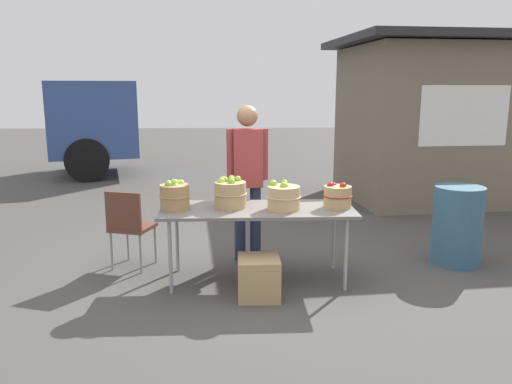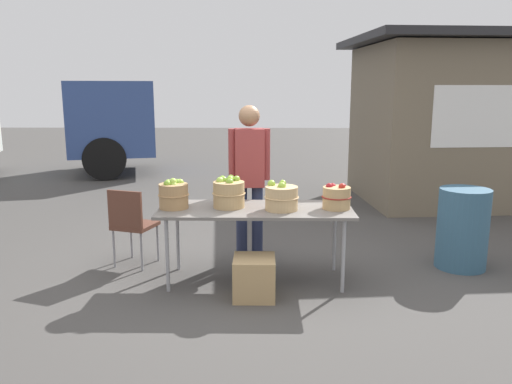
# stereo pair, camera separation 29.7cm
# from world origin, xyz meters

# --- Properties ---
(ground_plane) EXTENTS (40.00, 40.00, 0.00)m
(ground_plane) POSITION_xyz_m (0.00, 0.00, 0.00)
(ground_plane) COLOR #474442
(market_table) EXTENTS (1.90, 0.76, 0.75)m
(market_table) POSITION_xyz_m (0.00, 0.00, 0.71)
(market_table) COLOR slate
(market_table) RESTS_ON ground
(apple_basket_green_0) EXTENTS (0.30, 0.30, 0.30)m
(apple_basket_green_0) POSITION_xyz_m (-0.80, -0.01, 0.89)
(apple_basket_green_0) COLOR #A87F51
(apple_basket_green_0) RESTS_ON market_table
(apple_basket_green_1) EXTENTS (0.33, 0.33, 0.31)m
(apple_basket_green_1) POSITION_xyz_m (-0.27, 0.04, 0.89)
(apple_basket_green_1) COLOR tan
(apple_basket_green_1) RESTS_ON market_table
(apple_basket_green_2) EXTENTS (0.34, 0.34, 0.29)m
(apple_basket_green_2) POSITION_xyz_m (0.25, -0.07, 0.88)
(apple_basket_green_2) COLOR tan
(apple_basket_green_2) RESTS_ON market_table
(apple_basket_red_0) EXTENTS (0.29, 0.29, 0.26)m
(apple_basket_red_0) POSITION_xyz_m (0.79, -0.01, 0.87)
(apple_basket_red_0) COLOR tan
(apple_basket_red_0) RESTS_ON market_table
(vendor_adult) EXTENTS (0.46, 0.26, 1.73)m
(vendor_adult) POSITION_xyz_m (-0.08, 0.65, 1.02)
(vendor_adult) COLOR #262D4C
(vendor_adult) RESTS_ON ground
(food_kiosk) EXTENTS (3.74, 3.20, 2.74)m
(food_kiosk) POSITION_xyz_m (3.33, 3.86, 1.38)
(food_kiosk) COLOR #726651
(food_kiosk) RESTS_ON ground
(folding_chair) EXTENTS (0.50, 0.50, 0.86)m
(folding_chair) POSITION_xyz_m (-1.34, 0.40, 0.51)
(folding_chair) COLOR brown
(folding_chair) RESTS_ON ground
(trash_barrel) EXTENTS (0.53, 0.53, 0.87)m
(trash_barrel) POSITION_xyz_m (2.21, 0.41, 0.43)
(trash_barrel) COLOR #335972
(trash_barrel) RESTS_ON ground
(produce_crate) EXTENTS (0.38, 0.38, 0.38)m
(produce_crate) POSITION_xyz_m (-0.01, -0.43, 0.19)
(produce_crate) COLOR tan
(produce_crate) RESTS_ON ground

